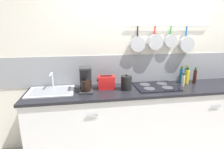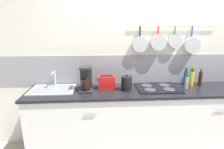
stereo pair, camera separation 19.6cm
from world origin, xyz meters
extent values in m
plane|color=#9E9384|center=(0.00, 0.00, 0.00)|extent=(12.00, 12.00, 0.00)
cube|color=silver|center=(0.00, 0.32, 1.30)|extent=(7.20, 0.06, 2.60)
cube|color=gray|center=(0.00, 0.32, 1.13)|extent=(7.20, 0.07, 0.42)
cylinder|color=#B7BABF|center=(0.34, 0.27, 1.75)|extent=(1.24, 0.02, 0.02)
cylinder|color=black|center=(-0.13, 0.27, 1.67)|extent=(0.02, 0.02, 0.14)
cylinder|color=#B7BABF|center=(-0.13, 0.24, 1.49)|extent=(0.21, 0.05, 0.21)
cylinder|color=red|center=(0.12, 0.27, 1.68)|extent=(0.02, 0.02, 0.11)
cylinder|color=#B7BABF|center=(0.12, 0.23, 1.52)|extent=(0.22, 0.07, 0.22)
cylinder|color=green|center=(0.36, 0.27, 1.68)|extent=(0.02, 0.02, 0.11)
cylinder|color=#B7BABF|center=(0.36, 0.25, 1.54)|extent=(0.18, 0.04, 0.18)
cylinder|color=#1959B2|center=(0.61, 0.27, 1.67)|extent=(0.02, 0.02, 0.15)
cylinder|color=#B7BABF|center=(0.61, 0.24, 1.48)|extent=(0.22, 0.07, 0.22)
cube|color=silver|center=(0.00, 0.00, 0.44)|extent=(3.22, 0.53, 0.89)
cylinder|color=slate|center=(-0.81, -0.28, 0.73)|extent=(0.14, 0.01, 0.01)
cylinder|color=slate|center=(0.81, -0.28, 0.73)|extent=(0.14, 0.01, 0.01)
cube|color=black|center=(0.00, 0.00, 0.91)|extent=(3.26, 0.57, 0.03)
cube|color=#B7BABF|center=(-1.31, 0.06, 0.93)|extent=(0.57, 0.40, 0.01)
cube|color=slate|center=(-1.31, 0.06, 0.94)|extent=(0.48, 0.32, 0.00)
cylinder|color=#B7BABF|center=(-1.31, 0.21, 1.03)|extent=(0.03, 0.03, 0.22)
cylinder|color=#B7BABF|center=(-1.31, 0.13, 1.13)|extent=(0.02, 0.16, 0.02)
cube|color=#262628|center=(-0.86, 0.00, 0.93)|extent=(0.16, 0.22, 0.02)
cube|color=#262628|center=(-0.86, 0.07, 1.08)|extent=(0.15, 0.08, 0.32)
cylinder|color=black|center=(-0.86, -0.02, 1.01)|extent=(0.12, 0.12, 0.13)
cube|color=#262628|center=(-0.86, 0.02, 1.23)|extent=(0.15, 0.16, 0.02)
cube|color=red|center=(-0.59, 0.09, 1.01)|extent=(0.22, 0.13, 0.17)
cube|color=black|center=(-0.59, 0.07, 1.10)|extent=(0.17, 0.02, 0.00)
cube|color=black|center=(-0.59, 0.11, 1.10)|extent=(0.17, 0.02, 0.00)
cube|color=black|center=(-0.71, 0.09, 1.04)|extent=(0.02, 0.02, 0.02)
cylinder|color=black|center=(-0.34, 0.01, 1.02)|extent=(0.14, 0.14, 0.19)
sphere|color=black|center=(-0.34, 0.01, 1.12)|extent=(0.02, 0.02, 0.02)
cube|color=black|center=(0.10, 0.05, 0.93)|extent=(0.57, 0.44, 0.01)
cylinder|color=#38383D|center=(-0.03, -0.04, 0.94)|extent=(0.15, 0.15, 0.00)
cylinder|color=#38383D|center=(0.22, -0.04, 0.94)|extent=(0.15, 0.15, 0.00)
cylinder|color=#38383D|center=(-0.03, 0.14, 0.94)|extent=(0.15, 0.15, 0.00)
cylinder|color=#38383D|center=(0.22, 0.14, 0.94)|extent=(0.15, 0.15, 0.00)
cylinder|color=#BFB799|center=(0.48, 0.02, 1.00)|extent=(0.05, 0.05, 0.16)
cylinder|color=#194C19|center=(0.48, 0.02, 1.10)|extent=(0.02, 0.02, 0.03)
cylinder|color=navy|center=(0.54, 0.18, 1.02)|extent=(0.05, 0.05, 0.20)
cylinder|color=#194C19|center=(0.54, 0.18, 1.15)|extent=(0.03, 0.03, 0.04)
cylinder|color=yellow|center=(0.60, 0.12, 1.02)|extent=(0.05, 0.05, 0.20)
cylinder|color=#194C19|center=(0.60, 0.12, 1.15)|extent=(0.03, 0.03, 0.04)
cylinder|color=navy|center=(0.67, 0.24, 1.03)|extent=(0.05, 0.05, 0.21)
cylinder|color=#B28C19|center=(0.67, 0.24, 1.15)|extent=(0.03, 0.03, 0.05)
cylinder|color=#33140F|center=(0.72, 0.12, 1.02)|extent=(0.05, 0.05, 0.19)
cylinder|color=#194C19|center=(0.72, 0.12, 1.14)|extent=(0.03, 0.03, 0.04)
camera|label=1|loc=(-0.87, -2.13, 1.71)|focal=28.00mm
camera|label=2|loc=(-0.67, -2.15, 1.71)|focal=28.00mm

